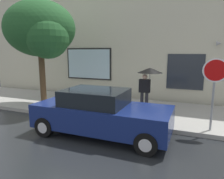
# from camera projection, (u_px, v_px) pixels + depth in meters

# --- Properties ---
(ground_plane) EXTENTS (60.00, 60.00, 0.00)m
(ground_plane) POSITION_uv_depth(u_px,v_px,m) (76.00, 131.00, 7.11)
(ground_plane) COLOR black
(sidewalk) EXTENTS (20.00, 4.00, 0.15)m
(sidewalk) POSITION_uv_depth(u_px,v_px,m) (110.00, 108.00, 9.83)
(sidewalk) COLOR #A3A099
(sidewalk) RESTS_ON ground
(building_facade) EXTENTS (20.00, 0.67, 7.00)m
(building_facade) POSITION_uv_depth(u_px,v_px,m) (127.00, 38.00, 11.49)
(building_facade) COLOR beige
(building_facade) RESTS_ON ground
(parked_car) EXTENTS (4.41, 1.85, 1.51)m
(parked_car) POSITION_uv_depth(u_px,v_px,m) (100.00, 113.00, 6.67)
(parked_car) COLOR navy
(parked_car) RESTS_ON ground
(fire_hydrant) EXTENTS (0.30, 0.44, 0.82)m
(fire_hydrant) POSITION_uv_depth(u_px,v_px,m) (89.00, 104.00, 8.52)
(fire_hydrant) COLOR white
(fire_hydrant) RESTS_ON sidewalk
(pedestrian_with_umbrella) EXTENTS (1.07, 1.07, 1.90)m
(pedestrian_with_umbrella) POSITION_uv_depth(u_px,v_px,m) (148.00, 76.00, 8.76)
(pedestrian_with_umbrella) COLOR black
(pedestrian_with_umbrella) RESTS_ON sidewalk
(street_tree) EXTENTS (3.41, 2.90, 4.89)m
(street_tree) POSITION_uv_depth(u_px,v_px,m) (41.00, 31.00, 9.33)
(street_tree) COLOR #4C3823
(street_tree) RESTS_ON sidewalk
(stop_sign) EXTENTS (0.76, 0.10, 2.36)m
(stop_sign) POSITION_uv_depth(u_px,v_px,m) (215.00, 80.00, 6.47)
(stop_sign) COLOR gray
(stop_sign) RESTS_ON sidewalk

